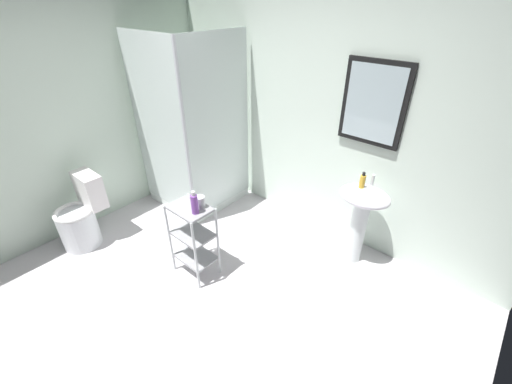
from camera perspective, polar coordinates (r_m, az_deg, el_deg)
The scene contains 11 objects.
ground_plane at distance 3.00m, azimuth -12.72°, elevation -19.73°, with size 4.20×4.20×0.02m, color silver.
wall_back at distance 3.42m, azimuth 10.32°, elevation 13.49°, with size 4.20×0.14×2.50m.
wall_left at distance 3.78m, azimuth -32.98°, elevation 10.64°, with size 0.10×4.20×2.50m, color white.
shower_stall at distance 4.00m, azimuth -10.54°, elevation 3.94°, with size 0.92×0.92×2.00m.
pedestal_sink at distance 3.14m, azimuth 18.07°, elevation -3.23°, with size 0.46×0.37×0.81m.
sink_faucet at distance 3.09m, azimuth 19.86°, elevation 2.03°, with size 0.03×0.03×0.10m, color silver.
toilet at distance 3.80m, azimuth -28.38°, elevation -3.97°, with size 0.37×0.49×0.76m.
storage_cart at distance 2.99m, azimuth -11.02°, elevation -7.49°, with size 0.38×0.28×0.74m.
hand_soap_bottle at distance 3.01m, azimuth 18.23°, elevation 1.86°, with size 0.05×0.05×0.15m.
conditioner_bottle_purple at distance 2.68m, azimuth -10.78°, elevation -2.03°, with size 0.06×0.06×0.21m.
rinse_cup at distance 2.77m, azimuth -9.81°, elevation -1.72°, with size 0.08×0.08×0.10m, color silver.
Camera 1 is at (1.65, -0.96, 2.30)m, focal length 22.72 mm.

